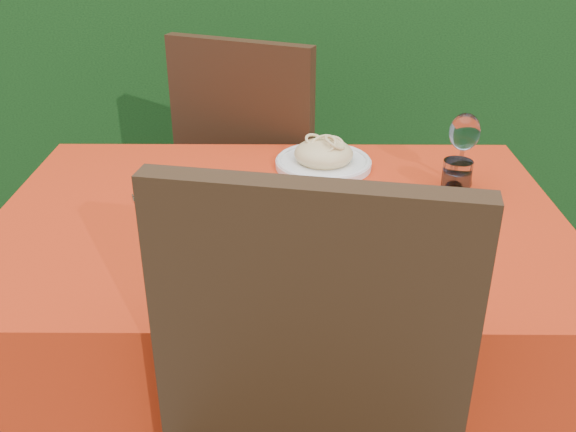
{
  "coord_description": "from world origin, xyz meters",
  "views": [
    {
      "loc": [
        0.03,
        -1.27,
        1.4
      ],
      "look_at": [
        0.02,
        -0.05,
        0.77
      ],
      "focal_mm": 40.0,
      "sensor_mm": 36.0,
      "label": 1
    }
  ],
  "objects_px": {
    "pizza_plate": "(306,215)",
    "pasta_plate": "(323,158)",
    "chair_far": "(258,167)",
    "wine_glass": "(464,135)",
    "fork": "(141,212)",
    "water_glass": "(456,181)"
  },
  "relations": [
    {
      "from": "pizza_plate",
      "to": "pasta_plate",
      "type": "xyz_separation_m",
      "value": [
        0.05,
        0.33,
        -0.0
      ]
    },
    {
      "from": "pasta_plate",
      "to": "chair_far",
      "type": "bearing_deg",
      "value": 115.97
    },
    {
      "from": "chair_far",
      "to": "wine_glass",
      "type": "relative_size",
      "value": 5.68
    },
    {
      "from": "pasta_plate",
      "to": "fork",
      "type": "xyz_separation_m",
      "value": [
        -0.42,
        -0.27,
        -0.02
      ]
    },
    {
      "from": "pizza_plate",
      "to": "pasta_plate",
      "type": "relative_size",
      "value": 1.49
    },
    {
      "from": "pizza_plate",
      "to": "chair_far",
      "type": "bearing_deg",
      "value": 100.96
    },
    {
      "from": "chair_far",
      "to": "fork",
      "type": "bearing_deg",
      "value": 93.59
    },
    {
      "from": "pizza_plate",
      "to": "fork",
      "type": "bearing_deg",
      "value": 170.32
    },
    {
      "from": "fork",
      "to": "pasta_plate",
      "type": "bearing_deg",
      "value": 14.02
    },
    {
      "from": "pasta_plate",
      "to": "water_glass",
      "type": "relative_size",
      "value": 2.79
    },
    {
      "from": "water_glass",
      "to": "fork",
      "type": "distance_m",
      "value": 0.73
    },
    {
      "from": "wine_glass",
      "to": "water_glass",
      "type": "bearing_deg",
      "value": -109.39
    },
    {
      "from": "water_glass",
      "to": "fork",
      "type": "relative_size",
      "value": 0.51
    },
    {
      "from": "pizza_plate",
      "to": "wine_glass",
      "type": "height_order",
      "value": "wine_glass"
    },
    {
      "from": "pasta_plate",
      "to": "wine_glass",
      "type": "xyz_separation_m",
      "value": [
        0.33,
        -0.1,
        0.1
      ]
    },
    {
      "from": "water_glass",
      "to": "fork",
      "type": "bearing_deg",
      "value": -172.74
    },
    {
      "from": "pizza_plate",
      "to": "fork",
      "type": "height_order",
      "value": "pizza_plate"
    },
    {
      "from": "pizza_plate",
      "to": "pasta_plate",
      "type": "height_order",
      "value": "pasta_plate"
    },
    {
      "from": "chair_far",
      "to": "pizza_plate",
      "type": "relative_size",
      "value": 2.74
    },
    {
      "from": "pizza_plate",
      "to": "fork",
      "type": "xyz_separation_m",
      "value": [
        -0.37,
        0.06,
        -0.03
      ]
    },
    {
      "from": "chair_far",
      "to": "pizza_plate",
      "type": "xyz_separation_m",
      "value": [
        0.14,
        -0.72,
        0.2
      ]
    },
    {
      "from": "chair_far",
      "to": "fork",
      "type": "height_order",
      "value": "chair_far"
    }
  ]
}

